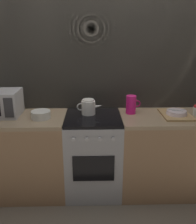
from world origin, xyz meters
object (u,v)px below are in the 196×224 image
at_px(stove_unit, 93,154).
at_px(pitcher, 131,105).
at_px(dish_pile, 176,114).
at_px(kettle, 88,107).
at_px(mixing_bowl, 41,115).

distance_m(stove_unit, pitcher, 0.70).
relative_size(stove_unit, dish_pile, 2.25).
bearing_deg(pitcher, stove_unit, -166.74).
distance_m(kettle, mixing_bowl, 0.51).
height_order(stove_unit, mixing_bowl, mixing_bowl).
height_order(stove_unit, kettle, kettle).
bearing_deg(mixing_bowl, stove_unit, 4.08).
relative_size(kettle, mixing_bowl, 1.42).
bearing_deg(stove_unit, pitcher, 13.26).
xyz_separation_m(stove_unit, mixing_bowl, (-0.54, -0.04, 0.49)).
relative_size(stove_unit, pitcher, 4.50).
height_order(kettle, dish_pile, kettle).
relative_size(pitcher, dish_pile, 0.50).
height_order(mixing_bowl, pitcher, pitcher).
xyz_separation_m(kettle, dish_pile, (0.94, -0.08, -0.06)).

